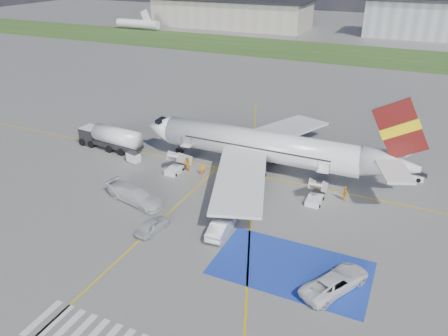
{
  "coord_description": "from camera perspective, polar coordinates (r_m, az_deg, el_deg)",
  "views": [
    {
      "loc": [
        17.6,
        -35.24,
        25.53
      ],
      "look_at": [
        -1.19,
        5.75,
        3.5
      ],
      "focal_mm": 35.0,
      "sensor_mm": 36.0,
      "label": 1
    }
  ],
  "objects": [
    {
      "name": "crew_nose",
      "position": [
        57.13,
        -4.83,
        0.46
      ],
      "size": [
        1.15,
        1.17,
        1.9
      ],
      "primitive_type": "imported",
      "rotation": [
        0.0,
        0.0,
        -0.85
      ],
      "color": "orange",
      "rests_on": "ground"
    },
    {
      "name": "airstairs_fwd",
      "position": [
        57.32,
        -6.34,
        0.11
      ],
      "size": [
        1.9,
        5.2,
        3.6
      ],
      "color": "silver",
      "rests_on": "ground"
    },
    {
      "name": "terminal_west",
      "position": [
        181.65,
        0.95,
        19.55
      ],
      "size": [
        60.0,
        22.0,
        10.0
      ],
      "primitive_type": "cube",
      "color": "gray",
      "rests_on": "ground"
    },
    {
      "name": "taxiway_line_diag",
      "position": [
        56.51,
        3.74,
        -0.87
      ],
      "size": [
        20.71,
        56.45,
        0.01
      ],
      "primitive_type": "cube",
      "rotation": [
        0.0,
        0.0,
        0.35
      ],
      "color": "gold",
      "rests_on": "ground"
    },
    {
      "name": "car_silver_a",
      "position": [
        45.53,
        -9.32,
        -7.4
      ],
      "size": [
        2.18,
        4.32,
        1.41
      ],
      "primitive_type": "imported",
      "rotation": [
        0.0,
        0.0,
        3.01
      ],
      "color": "#B2B4B9",
      "rests_on": "ground"
    },
    {
      "name": "gpu_cart",
      "position": [
        60.68,
        -11.73,
        1.28
      ],
      "size": [
        2.01,
        1.53,
        1.5
      ],
      "rotation": [
        0.0,
        0.0,
        -0.24
      ],
      "color": "silver",
      "rests_on": "ground"
    },
    {
      "name": "ground",
      "position": [
        46.94,
        -1.62,
        -6.92
      ],
      "size": [
        400.0,
        400.0,
        0.0
      ],
      "primitive_type": "plane",
      "color": "#60605E",
      "rests_on": "ground"
    },
    {
      "name": "van_white_b",
      "position": [
        50.85,
        -11.61,
        -3.17
      ],
      "size": [
        6.4,
        3.84,
        2.34
      ],
      "primitive_type": "imported",
      "rotation": [
        0.0,
        0.0,
        1.32
      ],
      "color": "silver",
      "rests_on": "ground"
    },
    {
      "name": "van_white_a",
      "position": [
        39.02,
        14.39,
        -13.92
      ],
      "size": [
        4.68,
        5.8,
        1.98
      ],
      "primitive_type": "imported",
      "rotation": [
        0.0,
        0.0,
        2.64
      ],
      "color": "silver",
      "rests_on": "ground"
    },
    {
      "name": "crosswalk",
      "position": [
        36.4,
        -17.8,
        -20.09
      ],
      "size": [
        9.0,
        4.0,
        0.01
      ],
      "color": "silver",
      "rests_on": "ground"
    },
    {
      "name": "belt_loader",
      "position": [
        60.16,
        22.54,
        -0.82
      ],
      "size": [
        4.94,
        1.87,
        1.48
      ],
      "rotation": [
        0.0,
        0.0,
        0.0
      ],
      "color": "silver",
      "rests_on": "ground"
    },
    {
      "name": "staging_box",
      "position": [
        41.05,
        8.78,
        -12.77
      ],
      "size": [
        14.0,
        8.0,
        0.01
      ],
      "primitive_type": "cube",
      "color": "#1B36A4",
      "rests_on": "ground"
    },
    {
      "name": "fuel_tanker",
      "position": [
        65.58,
        -14.56,
        3.64
      ],
      "size": [
        10.35,
        3.64,
        3.47
      ],
      "rotation": [
        0.0,
        0.0,
        -0.08
      ],
      "color": "black",
      "rests_on": "ground"
    },
    {
      "name": "airstairs_aft",
      "position": [
        51.24,
        11.84,
        -3.66
      ],
      "size": [
        1.9,
        5.2,
        3.6
      ],
      "color": "silver",
      "rests_on": "ground"
    },
    {
      "name": "crew_aft",
      "position": [
        52.08,
        15.5,
        -3.24
      ],
      "size": [
        0.71,
        1.13,
        1.79
      ],
      "primitive_type": "imported",
      "rotation": [
        0.0,
        0.0,
        1.85
      ],
      "color": "orange",
      "rests_on": "ground"
    },
    {
      "name": "taxiway_line_main",
      "position": [
        56.51,
        3.74,
        -0.87
      ],
      "size": [
        120.0,
        0.2,
        0.01
      ],
      "primitive_type": "cube",
      "color": "gold",
      "rests_on": "ground"
    },
    {
      "name": "airliner",
      "position": [
        56.33,
        6.0,
        2.75
      ],
      "size": [
        36.81,
        32.95,
        11.92
      ],
      "color": "silver",
      "rests_on": "ground"
    },
    {
      "name": "car_silver_b",
      "position": [
        44.48,
        -0.37,
        -7.73
      ],
      "size": [
        2.01,
        5.0,
        1.61
      ],
      "primitive_type": "imported",
      "rotation": [
        0.0,
        0.0,
        3.2
      ],
      "color": "#ADAFB4",
      "rests_on": "ground"
    },
    {
      "name": "grass_strip",
      "position": [
        133.88,
        17.13,
        13.95
      ],
      "size": [
        400.0,
        30.0,
        0.01
      ],
      "primitive_type": "cube",
      "color": "#2D4C1E",
      "rests_on": "ground"
    },
    {
      "name": "taxiway_line_cross",
      "position": [
        42.42,
        -13.98,
        -11.87
      ],
      "size": [
        0.2,
        60.0,
        0.01
      ],
      "primitive_type": "cube",
      "color": "gold",
      "rests_on": "ground"
    },
    {
      "name": "crew_fwd",
      "position": [
        56.03,
        -2.85,
        -0.18
      ],
      "size": [
        0.7,
        0.64,
        1.6
      ],
      "primitive_type": "imported",
      "rotation": [
        0.0,
        0.0,
        0.57
      ],
      "color": "orange",
      "rests_on": "ground"
    },
    {
      "name": "terminal_centre",
      "position": [
        171.37,
        26.49,
        16.95
      ],
      "size": [
        48.0,
        18.0,
        12.0
      ],
      "primitive_type": "cube",
      "color": "gray",
      "rests_on": "ground"
    }
  ]
}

